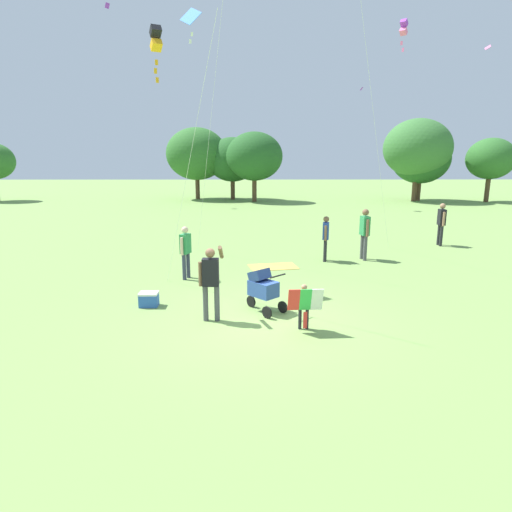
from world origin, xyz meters
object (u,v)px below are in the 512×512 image
object	(u,v)px
person_sitting_far	(186,248)
kite_orange_delta	(403,31)
child_with_butterfly_kite	(304,302)
person_red_shirt	(441,221)
picnic_blanket	(273,267)
kite_adult_black	(156,41)
kite_green_novelty	(192,28)
cooler_box	(149,299)
person_kid_running	(365,230)
person_couple_left	(326,235)
stroller	(263,286)
person_adult_flyer	(211,277)

from	to	relation	value
person_sitting_far	kite_orange_delta	bearing A→B (deg)	31.38
child_with_butterfly_kite	person_sitting_far	bearing A→B (deg)	127.81
person_red_shirt	picnic_blanket	world-z (taller)	person_red_shirt
kite_adult_black	kite_green_novelty	bearing A→B (deg)	84.29
child_with_butterfly_kite	cooler_box	xyz separation A→B (m)	(-3.61, 1.50, -0.43)
kite_orange_delta	kite_adult_black	bearing A→B (deg)	-148.98
person_red_shirt	person_kid_running	size ratio (longest dim) A/B	0.96
person_red_shirt	person_couple_left	world-z (taller)	person_red_shirt
picnic_blanket	cooler_box	world-z (taller)	cooler_box
child_with_butterfly_kite	kite_adult_black	world-z (taller)	kite_adult_black
kite_orange_delta	person_red_shirt	size ratio (longest dim) A/B	4.86
stroller	cooler_box	bearing A→B (deg)	172.47
person_red_shirt	kite_orange_delta	bearing A→B (deg)	-170.71
stroller	kite_orange_delta	size ratio (longest dim) A/B	0.12
kite_green_novelty	picnic_blanket	bearing A→B (deg)	-42.10
kite_adult_black	cooler_box	size ratio (longest dim) A/B	15.35
person_adult_flyer	picnic_blanket	world-z (taller)	person_adult_flyer
kite_adult_black	kite_green_novelty	size ratio (longest dim) A/B	0.79
child_with_butterfly_kite	stroller	distance (m)	1.41
person_sitting_far	person_couple_left	world-z (taller)	person_sitting_far
person_sitting_far	person_kid_running	bearing A→B (deg)	22.30
stroller	child_with_butterfly_kite	bearing A→B (deg)	-53.41
child_with_butterfly_kite	person_kid_running	xyz separation A→B (m)	(2.83, 6.35, 0.45)
cooler_box	picnic_blanket	bearing A→B (deg)	50.06
person_sitting_far	cooler_box	size ratio (longest dim) A/B	3.51
person_red_shirt	stroller	bearing A→B (deg)	-133.98
kite_green_novelty	person_red_shirt	distance (m)	11.95
kite_orange_delta	person_sitting_far	size ratio (longest dim) A/B	5.32
stroller	person_couple_left	distance (m)	5.53
stroller	kite_adult_black	distance (m)	6.97
stroller	cooler_box	xyz separation A→B (m)	(-2.76, 0.37, -0.43)
stroller	kite_adult_black	world-z (taller)	kite_adult_black
kite_orange_delta	person_red_shirt	distance (m)	7.30
kite_green_novelty	person_red_shirt	xyz separation A→B (m)	(9.73, 1.00, -6.87)
person_red_shirt	kite_green_novelty	bearing A→B (deg)	-174.13
kite_orange_delta	person_couple_left	distance (m)	7.96
kite_adult_black	cooler_box	bearing A→B (deg)	-90.93
kite_green_novelty	person_sitting_far	size ratio (longest dim) A/B	5.50
picnic_blanket	person_couple_left	bearing A→B (deg)	24.38
person_red_shirt	child_with_butterfly_kite	bearing A→B (deg)	-126.70
person_adult_flyer	person_couple_left	xyz separation A→B (m)	(3.43, 5.61, -0.07)
stroller	kite_green_novelty	distance (m)	10.15
kite_orange_delta	kite_green_novelty	xyz separation A→B (m)	(-7.51, -0.64, -0.08)
kite_adult_black	person_red_shirt	world-z (taller)	kite_adult_black
person_adult_flyer	person_kid_running	bearing A→B (deg)	50.28
kite_adult_black	person_kid_running	world-z (taller)	kite_adult_black
person_adult_flyer	cooler_box	world-z (taller)	person_adult_flyer
stroller	person_kid_running	bearing A→B (deg)	54.85
person_adult_flyer	person_sitting_far	xyz separation A→B (m)	(-1.06, 3.39, -0.06)
person_sitting_far	cooler_box	world-z (taller)	person_sitting_far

